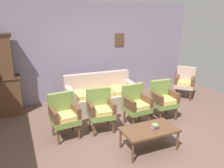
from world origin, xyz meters
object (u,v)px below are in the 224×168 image
object	(u,v)px
armchair_near_cabinet	(163,98)
coffee_table	(149,131)
armchair_row_middle	(64,114)
book_stack_on_table	(155,126)
armchair_near_couch_end	(136,103)
wingback_chair_by_fireplace	(185,81)
floor_vase_by_wall	(178,79)
armchair_by_doorway	(100,108)
floral_couch	(101,96)

from	to	relation	value
armchair_near_cabinet	coffee_table	size ratio (longest dim) A/B	0.90
armchair_row_middle	book_stack_on_table	distance (m)	1.78
armchair_near_couch_end	wingback_chair_by_fireplace	distance (m)	2.32
floor_vase_by_wall	wingback_chair_by_fireplace	bearing A→B (deg)	-116.60
armchair_near_couch_end	book_stack_on_table	world-z (taller)	armchair_near_couch_end
armchair_by_doorway	wingback_chair_by_fireplace	xyz separation A→B (m)	(2.95, 0.86, 0.00)
armchair_near_couch_end	book_stack_on_table	xyz separation A→B (m)	(-0.17, -1.00, -0.04)
armchair_row_middle	floral_couch	bearing A→B (deg)	42.08
book_stack_on_table	wingback_chair_by_fireplace	bearing A→B (deg)	39.79
armchair_by_doorway	book_stack_on_table	xyz separation A→B (m)	(0.65, -1.06, -0.04)
armchair_row_middle	armchair_by_doorway	distance (m)	0.76
armchair_by_doorway	armchair_near_couch_end	world-z (taller)	same
floral_couch	armchair_row_middle	size ratio (longest dim) A/B	2.00
armchair_row_middle	wingback_chair_by_fireplace	size ratio (longest dim) A/B	1.00
armchair_near_couch_end	armchair_near_cabinet	xyz separation A→B (m)	(0.74, 0.02, 0.00)
armchair_near_cabinet	armchair_near_couch_end	bearing A→B (deg)	-178.24
wingback_chair_by_fireplace	floral_couch	bearing A→B (deg)	175.07
armchair_row_middle	coffee_table	bearing A→B (deg)	-38.96
coffee_table	armchair_by_doorway	bearing A→B (deg)	117.98
armchair_by_doorway	floor_vase_by_wall	bearing A→B (deg)	25.62
floral_couch	floor_vase_by_wall	bearing A→B (deg)	10.00
armchair_row_middle	floor_vase_by_wall	xyz separation A→B (m)	(4.08, 1.57, -0.17)
wingback_chair_by_fireplace	book_stack_on_table	bearing A→B (deg)	-140.21
wingback_chair_by_fireplace	armchair_row_middle	bearing A→B (deg)	-167.36
armchair_by_doorway	armchair_near_couch_end	bearing A→B (deg)	-3.86
coffee_table	armchair_row_middle	bearing A→B (deg)	141.04
armchair_near_couch_end	wingback_chair_by_fireplace	xyz separation A→B (m)	(2.13, 0.91, 0.00)
armchair_row_middle	coffee_table	size ratio (longest dim) A/B	0.90
armchair_row_middle	armchair_near_cabinet	xyz separation A→B (m)	(2.32, -0.06, 0.00)
armchair_near_couch_end	coffee_table	xyz separation A→B (m)	(-0.27, -0.98, -0.12)
wingback_chair_by_fireplace	floor_vase_by_wall	size ratio (longest dim) A/B	1.36
floral_couch	armchair_row_middle	world-z (taller)	same
armchair_by_doorway	coffee_table	xyz separation A→B (m)	(0.55, -1.04, -0.12)
armchair_row_middle	armchair_near_couch_end	bearing A→B (deg)	-2.89
book_stack_on_table	coffee_table	bearing A→B (deg)	167.44
armchair_row_middle	floor_vase_by_wall	distance (m)	4.37
floral_couch	wingback_chair_by_fireplace	world-z (taller)	same
armchair_near_couch_end	floor_vase_by_wall	xyz separation A→B (m)	(2.50, 1.65, -0.17)
floral_couch	armchair_row_middle	distance (m)	1.58
book_stack_on_table	floral_couch	bearing A→B (deg)	96.58
armchair_near_couch_end	wingback_chair_by_fireplace	world-z (taller)	same
armchair_row_middle	book_stack_on_table	bearing A→B (deg)	-37.52
floral_couch	coffee_table	distance (m)	2.12
floral_couch	armchair_by_doorway	size ratio (longest dim) A/B	2.00
armchair_near_cabinet	floral_couch	bearing A→B (deg)	136.26
armchair_near_couch_end	floor_vase_by_wall	bearing A→B (deg)	33.37
armchair_by_doorway	armchair_near_cabinet	world-z (taller)	same
floral_couch	armchair_by_doorway	xyz separation A→B (m)	(-0.40, -1.08, 0.17)
armchair_row_middle	wingback_chair_by_fireplace	bearing A→B (deg)	12.64
armchair_near_cabinet	wingback_chair_by_fireplace	xyz separation A→B (m)	(1.39, 0.89, 0.00)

